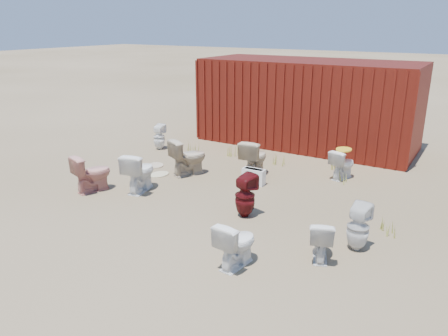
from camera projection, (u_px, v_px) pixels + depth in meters
The scene contains 22 objects.
ground at pixel (208, 203), 8.63m from camera, with size 100.00×100.00×0.00m, color brown.
shipping_container at pixel (308, 103), 12.46m from camera, with size 6.00×2.40×2.40m, color #54180E.
toilet_front_a at pixel (139, 172), 9.11m from camera, with size 0.47×0.83×0.84m, color white.
toilet_front_pink at pixel (92, 173), 9.11m from camera, with size 0.44×0.78×0.79m, color tan.
toilet_front_c at pixel (236, 243), 6.29m from camera, with size 0.40×0.70×0.71m, color white.
toilet_front_maroon at pixel (245, 196), 7.89m from camera, with size 0.36×0.37×0.81m, color #500D10.
toilet_front_e at pixel (321, 239), 6.50m from camera, with size 0.36×0.63×0.64m, color silver.
toilet_back_a at pixel (159, 137), 12.17m from camera, with size 0.32×0.33×0.71m, color white.
toilet_back_beige_left at pixel (254, 158), 10.02m from camera, with size 0.48×0.85×0.86m, color #C5B190.
toilet_back_beige_right at pixel (188, 157), 10.10m from camera, with size 0.48×0.84×0.86m, color #BFAB8C.
toilet_back_yellowlid at pixel (343, 164), 9.87m from camera, with size 0.38×0.66×0.67m, color white.
toilet_back_e at pixel (358, 227), 6.73m from camera, with size 0.34×0.35×0.76m, color white.
yellow_lid at pixel (344, 149), 9.75m from camera, with size 0.34×0.43×0.03m, color yellow.
loose_tank at pixel (254, 176), 9.57m from camera, with size 0.50×0.20×0.35m, color white.
loose_lid_near at pixel (159, 174), 10.19m from camera, with size 0.38×0.49×0.02m, color beige.
loose_lid_far at pixel (156, 165), 10.84m from camera, with size 0.36×0.47×0.02m, color #C0AB8B.
weed_clump_a at pixel (192, 148), 11.79m from camera, with size 0.36×0.36×0.31m, color #97983C.
weed_clump_b at pixel (279, 159), 10.88m from camera, with size 0.32×0.32×0.28m, color #97983C.
weed_clump_c at pixel (339, 175), 9.76m from camera, with size 0.36×0.36×0.30m, color #97983C.
weed_clump_d at pixel (234, 150), 11.62m from camera, with size 0.30×0.30×0.29m, color #97983C.
weed_clump_e at pixel (337, 162), 10.56m from camera, with size 0.34×0.34×0.34m, color #97983C.
weed_clump_f at pixel (388, 228), 7.30m from camera, with size 0.28×0.28×0.24m, color #97983C.
Camera 1 is at (4.41, -6.64, 3.37)m, focal length 35.00 mm.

